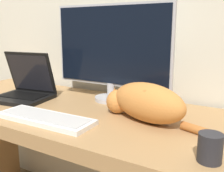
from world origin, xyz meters
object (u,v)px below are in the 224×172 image
at_px(monitor, 111,50).
at_px(coffee_mug, 210,148).
at_px(cat, 145,102).
at_px(laptop, 25,90).
at_px(external_keyboard, 45,118).

bearing_deg(monitor, coffee_mug, -36.09).
bearing_deg(cat, coffee_mug, -19.46).
xyz_separation_m(laptop, external_keyboard, (0.35, -0.20, -0.04)).
xyz_separation_m(monitor, laptop, (-0.42, -0.21, -0.22)).
height_order(external_keyboard, cat, cat).
distance_m(laptop, external_keyboard, 0.41).
bearing_deg(laptop, monitor, 18.78).
height_order(laptop, coffee_mug, laptop).
bearing_deg(laptop, external_keyboard, -37.97).
relative_size(monitor, laptop, 2.07).
bearing_deg(external_keyboard, coffee_mug, -2.08).
distance_m(external_keyboard, cat, 0.42).
bearing_deg(coffee_mug, monitor, 143.91).
relative_size(monitor, cat, 1.23).
xyz_separation_m(laptop, cat, (0.71, 0.02, 0.03)).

